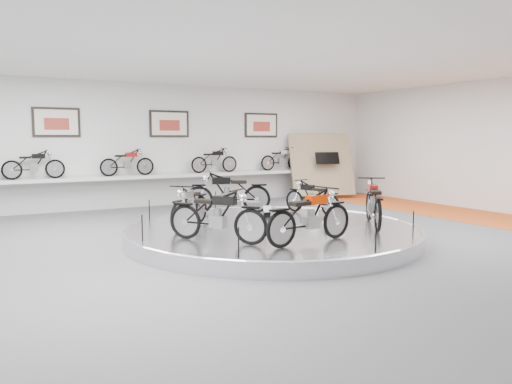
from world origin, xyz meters
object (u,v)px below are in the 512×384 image
bike_b (228,192)px  bike_c (190,206)px  bike_a (312,197)px  bike_d (217,215)px  display_platform (273,233)px  shelf (173,176)px  bike_e (310,216)px  bike_f (373,202)px

bike_b → bike_c: (-1.58, -1.35, -0.08)m
bike_a → bike_d: size_ratio=0.86×
bike_a → display_platform: bearing=105.4°
bike_a → bike_c: bearing=79.0°
shelf → bike_e: (-0.30, -8.24, -0.19)m
bike_a → bike_f: size_ratio=0.83×
bike_d → bike_f: bike_f is taller
bike_a → bike_e: (-2.08, -2.88, 0.08)m
bike_c → bike_e: (1.31, -2.65, 0.04)m
display_platform → bike_a: bike_a is taller
shelf → bike_f: bearing=-75.2°
display_platform → bike_c: bike_c is taller
display_platform → shelf: size_ratio=0.58×
shelf → bike_e: 8.25m
display_platform → bike_d: (-1.75, -0.91, 0.66)m
display_platform → bike_a: size_ratio=4.31×
shelf → bike_f: size_ratio=6.17×
bike_d → bike_f: 3.72m
bike_d → display_platform: bearing=80.5°
shelf → bike_a: bike_a is taller
bike_b → bike_d: bike_b is taller
shelf → display_platform: bearing=-90.0°
shelf → bike_b: 4.24m
display_platform → bike_f: bike_f is taller
bike_f → bike_d: bearing=122.7°
bike_b → bike_e: bike_b is taller
bike_b → bike_a: bearing=170.2°
bike_a → bike_d: (-3.54, -1.95, 0.07)m
display_platform → bike_c: bearing=153.3°
shelf → bike_a: size_ratio=7.41×
bike_e → bike_b: bearing=77.6°
bike_c → bike_a: bearing=138.6°
bike_d → bike_e: 1.72m
bike_e → bike_d: bearing=138.8°
bike_c → bike_d: 1.73m
shelf → bike_b: bearing=-90.5°
bike_b → bike_d: bearing=82.8°
bike_b → bike_e: size_ratio=1.07×
bike_e → bike_c: bearing=107.7°
bike_c → bike_d: bearing=40.1°
bike_d → shelf: bearing=129.5°
bike_a → bike_e: 3.56m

